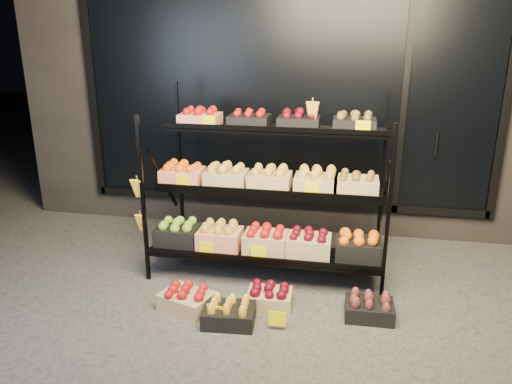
% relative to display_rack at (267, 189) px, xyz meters
% --- Properties ---
extents(ground, '(24.00, 24.00, 0.00)m').
position_rel_display_rack_xyz_m(ground, '(0.01, -0.60, -0.79)').
color(ground, '#514F4C').
rests_on(ground, ground).
extents(building, '(6.00, 2.08, 3.50)m').
position_rel_display_rack_xyz_m(building, '(0.01, 1.99, 0.96)').
color(building, '#2D2826').
rests_on(building, ground).
extents(display_rack, '(2.18, 1.02, 1.66)m').
position_rel_display_rack_xyz_m(display_rack, '(0.00, 0.00, 0.00)').
color(display_rack, black).
rests_on(display_rack, ground).
extents(tag_floor_a, '(0.13, 0.01, 0.12)m').
position_rel_display_rack_xyz_m(tag_floor_a, '(-0.23, -1.00, -0.73)').
color(tag_floor_a, '#F6E700').
rests_on(tag_floor_a, ground).
extents(tag_floor_b, '(0.13, 0.01, 0.12)m').
position_rel_display_rack_xyz_m(tag_floor_b, '(0.25, -1.00, -0.73)').
color(tag_floor_b, '#F6E700').
rests_on(tag_floor_b, ground).
extents(floor_crate_left, '(0.47, 0.41, 0.20)m').
position_rel_display_rack_xyz_m(floor_crate_left, '(-0.52, -0.83, -0.69)').
color(floor_crate_left, tan).
rests_on(floor_crate_left, ground).
extents(floor_crate_midleft, '(0.42, 0.32, 0.20)m').
position_rel_display_rack_xyz_m(floor_crate_midleft, '(-0.13, -0.97, -0.69)').
color(floor_crate_midleft, black).
rests_on(floor_crate_midleft, ground).
extents(floor_crate_midright, '(0.37, 0.28, 0.19)m').
position_rel_display_rack_xyz_m(floor_crate_midright, '(0.14, -0.66, -0.70)').
color(floor_crate_midright, tan).
rests_on(floor_crate_midright, ground).
extents(floor_crate_right, '(0.38, 0.29, 0.19)m').
position_rel_display_rack_xyz_m(floor_crate_right, '(0.93, -0.68, -0.70)').
color(floor_crate_right, black).
rests_on(floor_crate_right, ground).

